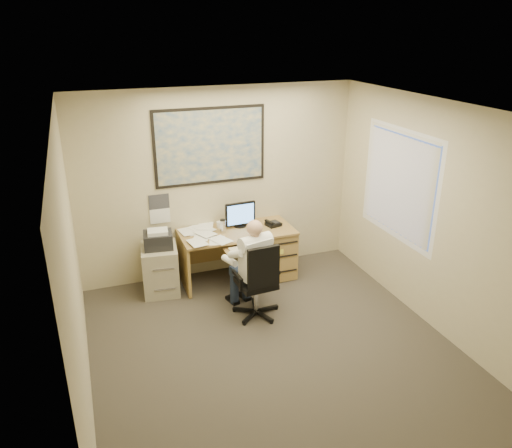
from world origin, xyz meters
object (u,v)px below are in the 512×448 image
object	(u,v)px
office_chair	(257,295)
filing_cabinet	(160,265)
person	(255,268)
desk	(258,247)

from	to	relation	value
office_chair	filing_cabinet	bearing A→B (deg)	130.07
filing_cabinet	person	xyz separation A→B (m)	(1.02, -0.99, 0.25)
person	desk	bearing A→B (deg)	53.78
desk	person	world-z (taller)	person
desk	filing_cabinet	distance (m)	1.43
filing_cabinet	person	size ratio (longest dim) A/B	0.72
office_chair	desk	bearing A→B (deg)	65.23
desk	office_chair	world-z (taller)	desk
desk	person	distance (m)	1.09
filing_cabinet	person	world-z (taller)	person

